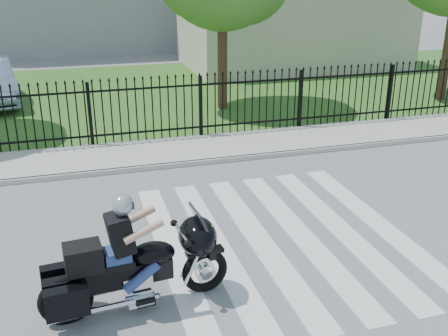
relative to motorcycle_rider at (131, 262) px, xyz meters
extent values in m
plane|color=slate|center=(2.82, 1.31, -0.75)|extent=(120.00, 120.00, 0.00)
cube|color=#ADAAA3|center=(2.82, 6.31, -0.69)|extent=(40.00, 2.00, 0.12)
cube|color=#ADAAA3|center=(2.82, 5.31, -0.69)|extent=(40.00, 0.12, 0.12)
cube|color=#28571E|center=(2.82, 13.31, -0.74)|extent=(40.00, 12.00, 0.02)
cube|color=black|center=(2.82, 7.31, -0.40)|extent=(26.00, 0.04, 0.05)
cube|color=black|center=(2.82, 7.31, 0.80)|extent=(26.00, 0.04, 0.05)
cylinder|color=#382316|center=(4.32, 10.31, 1.33)|extent=(0.32, 0.32, 4.16)
cube|color=beige|center=(9.82, 17.31, 1.00)|extent=(10.00, 6.00, 3.50)
torus|color=black|center=(1.09, 0.10, -0.41)|extent=(0.73, 0.20, 0.72)
torus|color=black|center=(-0.92, -0.09, -0.41)|extent=(0.77, 0.22, 0.76)
cube|color=black|center=(-0.10, -0.01, -0.18)|extent=(1.37, 0.37, 0.31)
ellipsoid|color=black|center=(0.32, 0.03, 0.06)|extent=(0.68, 0.47, 0.34)
cube|color=black|center=(-0.30, -0.03, 0.02)|extent=(0.70, 0.39, 0.10)
cube|color=silver|center=(0.06, 0.01, -0.35)|extent=(0.44, 0.35, 0.31)
ellipsoid|color=black|center=(0.99, 0.09, 0.21)|extent=(0.63, 0.80, 0.56)
cube|color=black|center=(-0.63, -0.06, 0.21)|extent=(0.53, 0.44, 0.37)
cube|color=navy|center=(-0.18, -0.02, 0.14)|extent=(0.38, 0.34, 0.19)
sphere|color=#ADB0B5|center=(-0.05, -0.01, 0.89)|extent=(0.30, 0.30, 0.30)
camera|label=1|loc=(-0.53, -6.47, 3.91)|focal=42.00mm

